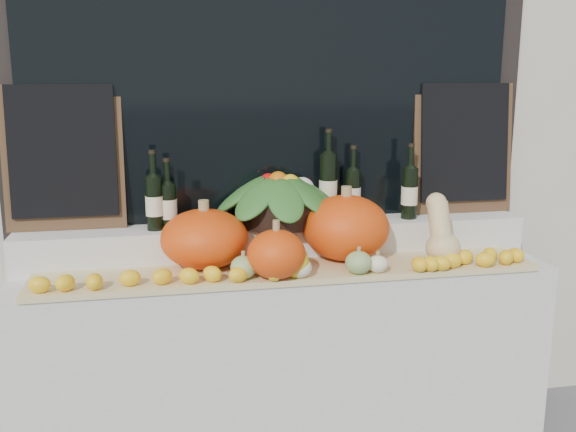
% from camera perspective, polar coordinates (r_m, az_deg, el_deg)
% --- Properties ---
extents(display_sill, '(2.30, 0.55, 0.88)m').
position_cam_1_polar(display_sill, '(2.97, -0.29, -12.61)').
color(display_sill, silver).
rests_on(display_sill, ground).
extents(rear_tier, '(2.30, 0.25, 0.16)m').
position_cam_1_polar(rear_tier, '(2.93, -0.86, -2.12)').
color(rear_tier, silver).
rests_on(rear_tier, display_sill).
extents(straw_bedding, '(2.10, 0.32, 0.02)m').
position_cam_1_polar(straw_bedding, '(2.69, 0.21, -4.96)').
color(straw_bedding, tan).
rests_on(straw_bedding, display_sill).
extents(pumpkin_left, '(0.48, 0.48, 0.25)m').
position_cam_1_polar(pumpkin_left, '(2.70, -7.42, -2.01)').
color(pumpkin_left, '#F04B0C').
rests_on(pumpkin_left, straw_bedding).
extents(pumpkin_right, '(0.49, 0.49, 0.28)m').
position_cam_1_polar(pumpkin_right, '(2.80, 5.16, -1.03)').
color(pumpkin_right, '#F04B0C').
rests_on(pumpkin_right, straw_bedding).
extents(pumpkin_center, '(0.25, 0.25, 0.20)m').
position_cam_1_polar(pumpkin_center, '(2.54, -1.04, -3.41)').
color(pumpkin_center, '#F04B0C').
rests_on(pumpkin_center, straw_bedding).
extents(butternut_squash, '(0.15, 0.21, 0.29)m').
position_cam_1_polar(butternut_squash, '(2.83, 13.45, -1.61)').
color(butternut_squash, '#E5C486').
rests_on(butternut_squash, straw_bedding).
extents(decorative_gourds, '(0.64, 0.13, 0.14)m').
position_cam_1_polar(decorative_gourds, '(2.58, 1.93, -4.35)').
color(decorative_gourds, '#306C20').
rests_on(decorative_gourds, straw_bedding).
extents(lemon_heap, '(2.20, 0.16, 0.06)m').
position_cam_1_polar(lemon_heap, '(2.58, 0.70, -4.74)').
color(lemon_heap, yellow).
rests_on(lemon_heap, straw_bedding).
extents(produce_bowl, '(0.60, 0.60, 0.25)m').
position_cam_1_polar(produce_bowl, '(2.87, -0.87, 1.66)').
color(produce_bowl, black).
rests_on(produce_bowl, rear_tier).
extents(wine_bottle_far_left, '(0.08, 0.08, 0.35)m').
position_cam_1_polar(wine_bottle_far_left, '(2.82, -11.79, 1.21)').
color(wine_bottle_far_left, black).
rests_on(wine_bottle_far_left, rear_tier).
extents(wine_bottle_near_left, '(0.08, 0.08, 0.31)m').
position_cam_1_polar(wine_bottle_near_left, '(2.84, -10.60, 0.94)').
color(wine_bottle_near_left, black).
rests_on(wine_bottle_near_left, rear_tier).
extents(wine_bottle_tall, '(0.08, 0.08, 0.42)m').
position_cam_1_polar(wine_bottle_tall, '(2.96, 3.59, 2.67)').
color(wine_bottle_tall, black).
rests_on(wine_bottle_tall, rear_tier).
extents(wine_bottle_near_right, '(0.08, 0.08, 0.34)m').
position_cam_1_polar(wine_bottle_near_right, '(3.01, 5.76, 2.05)').
color(wine_bottle_near_right, black).
rests_on(wine_bottle_near_right, rear_tier).
extents(wine_bottle_far_right, '(0.08, 0.08, 0.35)m').
position_cam_1_polar(wine_bottle_far_right, '(3.03, 10.75, 2.09)').
color(wine_bottle_far_right, black).
rests_on(wine_bottle_far_right, rear_tier).
extents(chalkboard_left, '(0.50, 0.08, 0.62)m').
position_cam_1_polar(chalkboard_left, '(2.90, -19.36, 5.14)').
color(chalkboard_left, '#4C331E').
rests_on(chalkboard_left, rear_tier).
extents(chalkboard_right, '(0.50, 0.08, 0.62)m').
position_cam_1_polar(chalkboard_right, '(3.21, 15.36, 6.03)').
color(chalkboard_right, '#4C331E').
rests_on(chalkboard_right, rear_tier).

